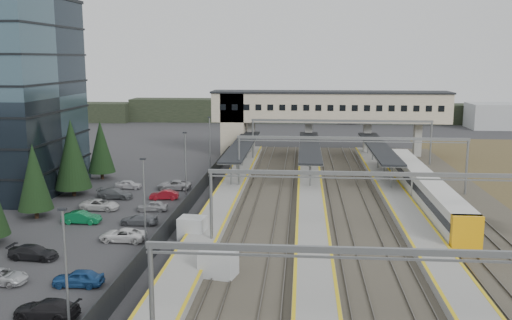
# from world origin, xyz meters

# --- Properties ---
(ground) EXTENTS (220.00, 220.00, 0.00)m
(ground) POSITION_xyz_m (0.00, 0.00, 0.00)
(ground) COLOR #2B2B2D
(ground) RESTS_ON ground
(conifer_row) EXTENTS (4.42, 49.82, 9.50)m
(conifer_row) POSITION_xyz_m (-22.00, -3.86, 4.84)
(conifer_row) COLOR black
(conifer_row) RESTS_ON ground
(car_park) EXTENTS (10.52, 44.61, 1.28)m
(car_park) POSITION_xyz_m (-13.36, -7.12, 0.61)
(car_park) COLOR #9F9EA3
(car_park) RESTS_ON ground
(lampposts) EXTENTS (0.50, 53.25, 8.07)m
(lampposts) POSITION_xyz_m (-8.00, 1.25, 4.34)
(lampposts) COLOR slate
(lampposts) RESTS_ON ground
(fence) EXTENTS (0.08, 90.00, 2.00)m
(fence) POSITION_xyz_m (-6.50, 5.00, 1.00)
(fence) COLOR #26282B
(fence) RESTS_ON ground
(relay_cabin_near) EXTENTS (3.07, 2.53, 2.24)m
(relay_cabin_near) POSITION_xyz_m (-0.35, -14.97, 1.12)
(relay_cabin_near) COLOR #A4A8AA
(relay_cabin_near) RESTS_ON ground
(relay_cabin_far) EXTENTS (2.59, 2.24, 2.19)m
(relay_cabin_far) POSITION_xyz_m (-4.14, -5.89, 1.10)
(relay_cabin_far) COLOR #A4A8AA
(relay_cabin_far) RESTS_ON ground
(rail_corridor) EXTENTS (34.00, 90.00, 0.92)m
(rail_corridor) POSITION_xyz_m (9.34, 5.00, 0.29)
(rail_corridor) COLOR #39342D
(rail_corridor) RESTS_ON ground
(canopies) EXTENTS (23.10, 30.00, 3.28)m
(canopies) POSITION_xyz_m (7.00, 27.00, 3.92)
(canopies) COLOR black
(canopies) RESTS_ON ground
(footbridge) EXTENTS (40.40, 6.40, 11.20)m
(footbridge) POSITION_xyz_m (7.70, 42.00, 7.93)
(footbridge) COLOR #A9A187
(footbridge) RESTS_ON ground
(gantries) EXTENTS (28.40, 62.28, 7.17)m
(gantries) POSITION_xyz_m (12.00, 3.00, 6.00)
(gantries) COLOR slate
(gantries) RESTS_ON ground
(train) EXTENTS (2.63, 36.50, 3.31)m
(train) POSITION_xyz_m (20.00, 9.40, 1.88)
(train) COLOR silver
(train) RESTS_ON ground
(treeline_far) EXTENTS (170.00, 19.00, 7.00)m
(treeline_far) POSITION_xyz_m (23.81, 92.28, 2.95)
(treeline_far) COLOR black
(treeline_far) RESTS_ON ground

